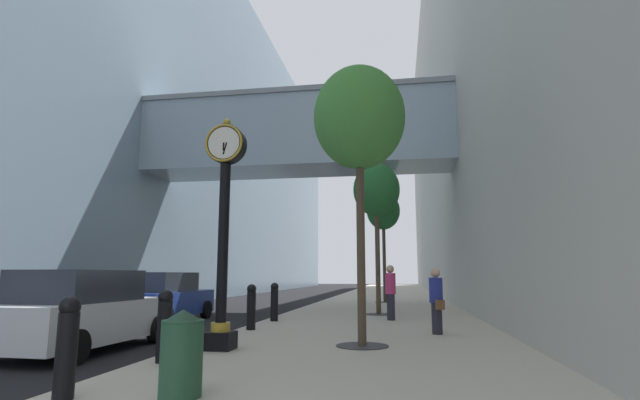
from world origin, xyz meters
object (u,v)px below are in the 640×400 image
(street_clock, at_px, (224,218))
(trash_bin, at_px, (182,352))
(bollard_nearest, at_px, (67,345))
(car_blue_mid, at_px, (163,298))
(street_tree_mid_far, at_px, (383,212))
(car_white_near, at_px, (82,312))
(bollard_second, at_px, (164,324))
(street_tree_mid_near, at_px, (376,191))
(pedestrian_walking, at_px, (436,299))
(bollard_fifth, at_px, (274,301))
(street_tree_near, at_px, (359,120))
(pedestrian_by_clock, at_px, (391,291))
(bollard_fourth, at_px, (251,306))

(street_clock, bearing_deg, trash_bin, -76.14)
(bollard_nearest, bearing_deg, street_clock, 83.59)
(street_clock, distance_m, car_blue_mid, 8.04)
(street_tree_mid_far, bearing_deg, car_white_near, -109.39)
(bollard_second, relative_size, street_tree_mid_near, 0.21)
(car_white_near, bearing_deg, pedestrian_walking, 22.12)
(bollard_second, bearing_deg, car_blue_mid, 117.68)
(street_tree_mid_far, xyz_separation_m, trash_bin, (-1.88, -20.62, -4.38))
(bollard_second, bearing_deg, street_tree_mid_near, 72.94)
(bollard_nearest, height_order, pedestrian_walking, pedestrian_walking)
(car_blue_mid, bearing_deg, bollard_second, -62.32)
(bollard_fifth, xyz_separation_m, street_tree_mid_near, (3.21, 3.11, 4.04))
(street_tree_near, relative_size, trash_bin, 5.85)
(car_white_near, bearing_deg, bollard_second, -30.50)
(bollard_nearest, bearing_deg, street_tree_mid_far, 81.30)
(bollard_second, xyz_separation_m, street_tree_mid_near, (3.21, 10.46, 4.04))
(bollard_nearest, distance_m, pedestrian_by_clock, 11.33)
(bollard_fourth, height_order, bollard_fifth, same)
(bollard_nearest, distance_m, street_tree_near, 7.23)
(bollard_fourth, xyz_separation_m, street_tree_near, (3.21, -2.50, 4.28))
(bollard_second, distance_m, car_blue_mid, 8.83)
(car_blue_mid, bearing_deg, car_white_near, -77.59)
(street_tree_mid_far, bearing_deg, street_tree_mid_near, -90.00)
(street_tree_near, xyz_separation_m, trash_bin, (-1.88, -4.52, -4.38))
(street_tree_mid_near, xyz_separation_m, car_blue_mid, (-7.31, -2.63, -4.00))
(bollard_nearest, height_order, bollard_second, same)
(street_tree_mid_far, relative_size, car_blue_mid, 1.33)
(bollard_fourth, xyz_separation_m, trash_bin, (1.33, -7.02, -0.10))
(bollard_second, height_order, bollard_fifth, same)
(bollard_nearest, relative_size, car_white_near, 0.29)
(trash_bin, bearing_deg, bollard_nearest, -165.79)
(bollard_second, xyz_separation_m, street_tree_near, (3.21, 2.41, 4.28))
(bollard_fifth, xyz_separation_m, car_blue_mid, (-4.10, 0.47, 0.04))
(bollard_second, xyz_separation_m, trash_bin, (1.33, -2.11, -0.10))
(street_tree_mid_near, bearing_deg, bollard_fifth, -135.94)
(bollard_fourth, bearing_deg, street_tree_mid_near, 59.99)
(bollard_fourth, bearing_deg, pedestrian_walking, -2.07)
(street_tree_mid_near, xyz_separation_m, car_white_near, (-5.95, -8.85, -3.99))
(bollard_nearest, distance_m, trash_bin, 1.38)
(street_clock, height_order, pedestrian_walking, street_clock)
(street_tree_mid_near, bearing_deg, trash_bin, -98.50)
(bollard_nearest, height_order, trash_bin, bollard_nearest)
(bollard_nearest, bearing_deg, pedestrian_walking, 55.57)
(car_blue_mid, bearing_deg, bollard_fourth, -35.44)
(street_clock, relative_size, street_tree_mid_far, 0.79)
(street_tree_near, bearing_deg, street_tree_mid_far, 90.00)
(street_tree_mid_near, height_order, pedestrian_walking, street_tree_mid_near)
(bollard_second, height_order, street_tree_near, street_tree_near)
(street_tree_near, distance_m, pedestrian_walking, 4.98)
(bollard_second, height_order, bollard_fourth, same)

